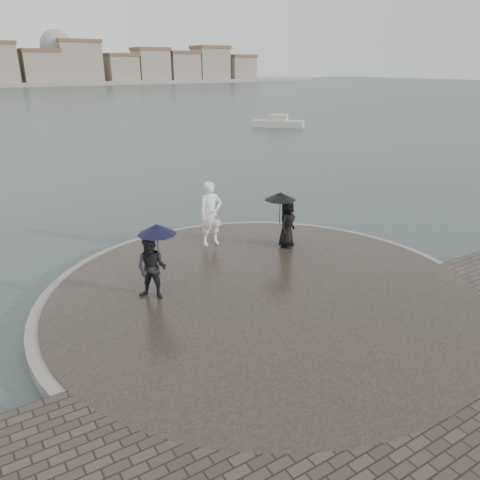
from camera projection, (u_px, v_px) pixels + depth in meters
ground at (354, 363)px, 10.54m from camera, size 400.00×400.00×0.00m
kerb_ring at (265, 296)px, 13.25m from camera, size 12.50×12.50×0.32m
quay_tip at (265, 295)px, 13.24m from camera, size 11.90×11.90×0.36m
statue at (211, 214)px, 16.16m from camera, size 0.86×0.60×2.25m
visitor_left at (153, 259)px, 12.40m from camera, size 1.30×1.15×2.04m
visitor_right at (285, 215)px, 15.96m from camera, size 1.28×1.09×1.95m
boats at (111, 135)px, 42.24m from camera, size 40.68×7.58×1.50m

